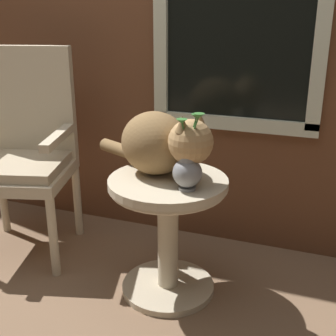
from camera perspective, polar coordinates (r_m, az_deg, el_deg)
ground_plane at (r=2.20m, az=-8.14°, el=-15.08°), size 6.00×6.00×0.00m
wicker_side_table at (r=1.99m, az=0.00°, el=-6.33°), size 0.52×0.52×0.56m
wicker_chair at (r=2.45m, az=-17.92°, el=2.64°), size 0.60×0.59×1.07m
cat at (r=1.92m, az=-0.92°, el=3.23°), size 0.62×0.38×0.30m
pewter_vase_with_ivy at (r=1.78m, az=2.52°, el=0.10°), size 0.13×0.12×0.32m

